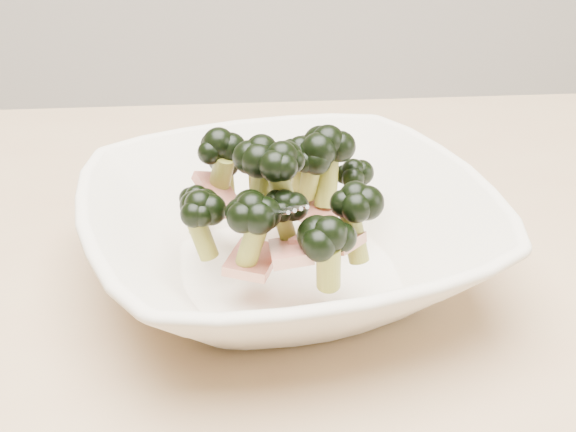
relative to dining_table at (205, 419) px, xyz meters
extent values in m
cube|color=tan|center=(0.00, 0.00, 0.08)|extent=(1.20, 0.80, 0.04)
imported|color=#EDE1C8|center=(0.06, 0.03, 0.13)|extent=(0.34, 0.34, 0.07)
cylinder|color=olive|center=(0.08, 0.07, 0.16)|extent=(0.02, 0.01, 0.04)
ellipsoid|color=black|center=(0.08, 0.07, 0.18)|extent=(0.03, 0.03, 0.02)
cylinder|color=olive|center=(0.06, 0.01, 0.18)|extent=(0.02, 0.02, 0.04)
ellipsoid|color=black|center=(0.06, 0.01, 0.20)|extent=(0.03, 0.03, 0.03)
cylinder|color=olive|center=(0.08, -0.03, 0.15)|extent=(0.02, 0.02, 0.04)
ellipsoid|color=black|center=(0.08, -0.03, 0.17)|extent=(0.04, 0.04, 0.03)
cylinder|color=olive|center=(0.04, 0.05, 0.17)|extent=(0.01, 0.02, 0.03)
ellipsoid|color=black|center=(0.04, 0.05, 0.19)|extent=(0.03, 0.03, 0.02)
cylinder|color=olive|center=(0.05, 0.03, 0.18)|extent=(0.02, 0.02, 0.04)
ellipsoid|color=black|center=(0.05, 0.03, 0.20)|extent=(0.04, 0.04, 0.03)
cylinder|color=olive|center=(0.10, -0.01, 0.16)|extent=(0.02, 0.02, 0.04)
ellipsoid|color=black|center=(0.10, -0.01, 0.18)|extent=(0.03, 0.03, 0.03)
cylinder|color=olive|center=(0.00, 0.01, 0.15)|extent=(0.02, 0.02, 0.04)
ellipsoid|color=black|center=(0.00, 0.01, 0.17)|extent=(0.03, 0.03, 0.03)
cylinder|color=olive|center=(0.08, 0.07, 0.16)|extent=(0.02, 0.02, 0.03)
ellipsoid|color=black|center=(0.08, 0.07, 0.18)|extent=(0.03, 0.03, 0.03)
cylinder|color=olive|center=(0.06, 0.00, 0.16)|extent=(0.02, 0.02, 0.03)
ellipsoid|color=black|center=(0.06, 0.00, 0.18)|extent=(0.03, 0.03, 0.02)
cylinder|color=olive|center=(0.04, -0.01, 0.16)|extent=(0.02, 0.02, 0.04)
ellipsoid|color=black|center=(0.04, -0.01, 0.18)|extent=(0.04, 0.04, 0.03)
cylinder|color=olive|center=(0.02, 0.08, 0.15)|extent=(0.01, 0.02, 0.04)
ellipsoid|color=black|center=(0.02, 0.08, 0.17)|extent=(0.03, 0.03, 0.02)
cylinder|color=olive|center=(0.10, 0.07, 0.16)|extent=(0.02, 0.03, 0.05)
ellipsoid|color=black|center=(0.10, 0.07, 0.19)|extent=(0.04, 0.04, 0.03)
cylinder|color=olive|center=(0.07, 0.10, 0.14)|extent=(0.02, 0.02, 0.03)
ellipsoid|color=black|center=(0.07, 0.10, 0.16)|extent=(0.03, 0.03, 0.03)
cylinder|color=olive|center=(0.02, 0.07, 0.16)|extent=(0.02, 0.03, 0.05)
ellipsoid|color=black|center=(0.02, 0.07, 0.19)|extent=(0.04, 0.04, 0.03)
cylinder|color=olive|center=(0.00, 0.05, 0.14)|extent=(0.01, 0.01, 0.03)
ellipsoid|color=black|center=(0.00, 0.05, 0.16)|extent=(0.03, 0.03, 0.02)
cylinder|color=olive|center=(0.12, 0.08, 0.14)|extent=(0.02, 0.02, 0.04)
ellipsoid|color=black|center=(0.12, 0.08, 0.16)|extent=(0.03, 0.03, 0.02)
cube|color=maroon|center=(0.06, 0.08, 0.14)|extent=(0.06, 0.05, 0.02)
cube|color=maroon|center=(0.02, 0.06, 0.15)|extent=(0.04, 0.05, 0.03)
cube|color=maroon|center=(0.04, 0.00, 0.14)|extent=(0.04, 0.05, 0.01)
cube|color=maroon|center=(0.06, -0.02, 0.15)|extent=(0.03, 0.05, 0.02)
cube|color=maroon|center=(0.09, -0.01, 0.15)|extent=(0.05, 0.05, 0.02)
cube|color=maroon|center=(0.09, 0.07, 0.14)|extent=(0.04, 0.05, 0.01)
camera|label=1|loc=(0.02, -0.45, 0.41)|focal=50.00mm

